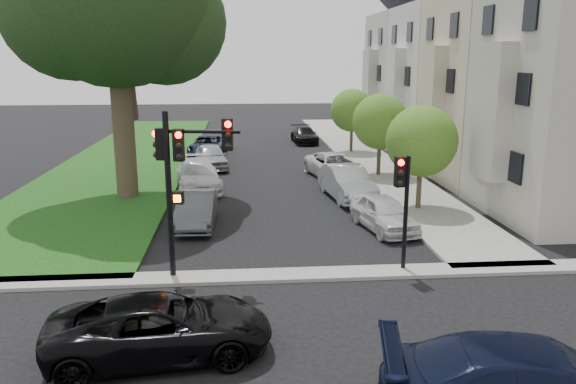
{
  "coord_description": "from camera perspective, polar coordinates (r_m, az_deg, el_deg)",
  "views": [
    {
      "loc": [
        -1.62,
        -14.29,
        6.64
      ],
      "look_at": [
        0.0,
        5.0,
        2.0
      ],
      "focal_mm": 35.0,
      "sensor_mm": 36.0,
      "label": 1
    }
  ],
  "objects": [
    {
      "name": "ground",
      "position": [
        15.84,
        1.54,
        -11.31
      ],
      "size": [
        140.0,
        140.0,
        0.0
      ],
      "primitive_type": "plane",
      "color": "black",
      "rests_on": "ground"
    },
    {
      "name": "small_tree_a",
      "position": [
        25.16,
        13.41,
        5.04
      ],
      "size": [
        3.11,
        3.11,
        4.67
      ],
      "color": "#3E2E24",
      "rests_on": "ground"
    },
    {
      "name": "sidewalk_cross",
      "position": [
        17.65,
        0.82,
        -8.42
      ],
      "size": [
        60.0,
        1.0,
        0.12
      ],
      "primitive_type": "cube",
      "color": "slate",
      "rests_on": "ground"
    },
    {
      "name": "car_parked_7",
      "position": [
        34.83,
        -7.82,
        3.6
      ],
      "size": [
        2.45,
        4.56,
        1.48
      ],
      "primitive_type": "imported",
      "rotation": [
        0.0,
        0.0,
        0.17
      ],
      "color": "#999BA0",
      "rests_on": "ground"
    },
    {
      "name": "sidewalk_right",
      "position": [
        39.74,
        7.45,
        3.84
      ],
      "size": [
        3.5,
        44.0,
        0.12
      ],
      "primitive_type": "cube",
      "color": "slate",
      "rests_on": "ground"
    },
    {
      "name": "car_parked_6",
      "position": [
        29.24,
        -9.12,
        1.7
      ],
      "size": [
        2.87,
        5.49,
        1.52
      ],
      "primitive_type": "imported",
      "rotation": [
        0.0,
        0.0,
        0.15
      ],
      "color": "silver",
      "rests_on": "ground"
    },
    {
      "name": "grass_strip",
      "position": [
        39.55,
        -15.51,
        3.41
      ],
      "size": [
        8.0,
        44.0,
        0.12
      ],
      "primitive_type": "cube",
      "color": "black",
      "rests_on": "ground"
    },
    {
      "name": "house_b",
      "position": [
        32.95,
        21.05,
        13.12
      ],
      "size": [
        7.7,
        7.55,
        15.97
      ],
      "color": "#B6AB98",
      "rests_on": "ground"
    },
    {
      "name": "car_parked_1",
      "position": [
        27.14,
        6.02,
        0.96
      ],
      "size": [
        2.26,
        4.98,
        1.58
      ],
      "primitive_type": "imported",
      "rotation": [
        0.0,
        0.0,
        0.12
      ],
      "color": "#999BA0",
      "rests_on": "ground"
    },
    {
      "name": "house_c",
      "position": [
        39.86,
        16.32,
        13.38
      ],
      "size": [
        7.7,
        7.55,
        15.97
      ],
      "color": "#BCBCBC",
      "rests_on": "ground"
    },
    {
      "name": "car_parked_8",
      "position": [
        39.56,
        -8.21,
        4.68
      ],
      "size": [
        2.66,
        5.07,
        1.36
      ],
      "primitive_type": "imported",
      "rotation": [
        0.0,
        0.0,
        -0.08
      ],
      "color": "black",
      "rests_on": "ground"
    },
    {
      "name": "car_parked_0",
      "position": [
        22.43,
        9.72,
        -2.13
      ],
      "size": [
        2.31,
        4.22,
        1.36
      ],
      "primitive_type": "imported",
      "rotation": [
        0.0,
        0.0,
        0.18
      ],
      "color": "silver",
      "rests_on": "ground"
    },
    {
      "name": "traffic_signal_secondary",
      "position": [
        17.68,
        11.58,
        -0.01
      ],
      "size": [
        0.49,
        0.39,
        3.73
      ],
      "color": "black",
      "rests_on": "ground"
    },
    {
      "name": "small_tree_b",
      "position": [
        32.22,
        9.35,
        7.05
      ],
      "size": [
        3.14,
        3.14,
        4.71
      ],
      "color": "#3E2E24",
      "rests_on": "ground"
    },
    {
      "name": "car_parked_4",
      "position": [
        45.04,
        1.66,
        5.82
      ],
      "size": [
        1.99,
        4.5,
        1.29
      ],
      "primitive_type": "imported",
      "rotation": [
        0.0,
        0.0,
        0.04
      ],
      "color": "black",
      "rests_on": "ground"
    },
    {
      "name": "car_cross_near",
      "position": [
        13.37,
        -12.82,
        -13.27
      ],
      "size": [
        5.3,
        2.96,
        1.4
      ],
      "primitive_type": "imported",
      "rotation": [
        0.0,
        0.0,
        1.7
      ],
      "color": "black",
      "rests_on": "ground"
    },
    {
      "name": "car_parked_2",
      "position": [
        31.76,
        4.77,
        2.66
      ],
      "size": [
        3.25,
        5.4,
        1.4
      ],
      "primitive_type": "imported",
      "rotation": [
        0.0,
        0.0,
        0.19
      ],
      "color": "silver",
      "rests_on": "ground"
    },
    {
      "name": "house_d",
      "position": [
        46.95,
        13.0,
        13.51
      ],
      "size": [
        7.7,
        7.55,
        15.97
      ],
      "color": "#ABA69C",
      "rests_on": "ground"
    },
    {
      "name": "small_tree_c",
      "position": [
        40.15,
        6.52,
        8.23
      ],
      "size": [
        3.03,
        3.03,
        4.55
      ],
      "color": "#3E2E24",
      "rests_on": "ground"
    },
    {
      "name": "traffic_signal_main",
      "position": [
        16.91,
        -10.76,
        2.69
      ],
      "size": [
        2.52,
        0.66,
        5.14
      ],
      "color": "black",
      "rests_on": "ground"
    },
    {
      "name": "car_parked_5",
      "position": [
        22.89,
        -9.28,
        -1.77
      ],
      "size": [
        1.54,
        4.23,
        1.39
      ],
      "primitive_type": "imported",
      "rotation": [
        0.0,
        0.0,
        -0.02
      ],
      "color": "#3F4247",
      "rests_on": "ground"
    }
  ]
}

